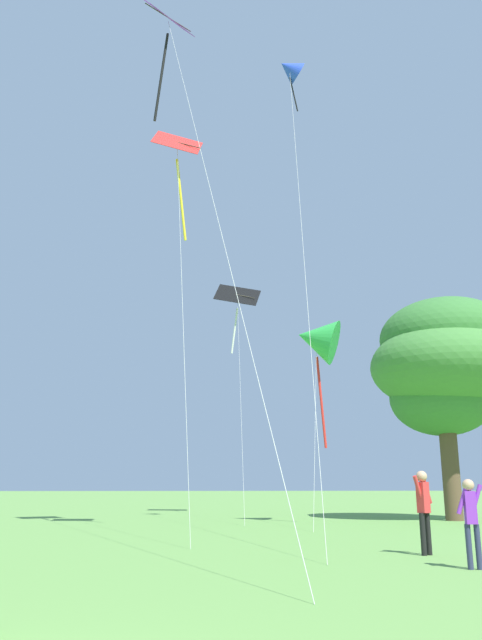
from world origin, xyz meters
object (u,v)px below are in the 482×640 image
object	(u,v)px
kite_blue_delta	(290,69)
kite_purple_streamer	(167,43)
kite_green_small	(316,339)
kite_black_large	(237,306)
tree_right_cluster	(445,364)
person_child_small	(471,514)
person_far_back	(423,504)
kite_red_high	(179,166)

from	to	relation	value
kite_blue_delta	kite_purple_streamer	bearing A→B (deg)	-148.59
kite_green_small	kite_black_large	xyz separation A→B (m)	(-2.47, 8.37, 3.73)
kite_black_large	tree_right_cluster	world-z (taller)	kite_black_large
kite_purple_streamer	person_child_small	xyz separation A→B (m)	(5.98, -8.56, -16.24)
person_far_back	person_child_small	size ratio (longest dim) A/B	1.13
kite_purple_streamer	person_child_small	bearing A→B (deg)	-55.08
kite_black_large	person_child_small	size ratio (longest dim) A/B	8.09
kite_green_small	person_far_back	xyz separation A→B (m)	(-0.47, -11.47, -6.34)
kite_blue_delta	kite_black_large	size ratio (longest dim) A/B	1.54
person_far_back	tree_right_cluster	bearing A→B (deg)	62.73
tree_right_cluster	kite_green_small	bearing A→B (deg)	-162.82
kite_purple_streamer	kite_green_small	xyz separation A→B (m)	(6.54, 5.32, -9.77)
tree_right_cluster	person_far_back	bearing A→B (deg)	-117.27
kite_blue_delta	kite_red_high	distance (m)	8.04
kite_black_large	tree_right_cluster	size ratio (longest dim) A/B	1.28
tree_right_cluster	person_child_small	bearing A→B (deg)	-113.90
person_far_back	kite_green_small	bearing A→B (deg)	87.66
person_child_small	kite_blue_delta	bearing A→B (deg)	93.66
kite_black_large	kite_red_high	distance (m)	13.37
kite_green_small	person_child_small	distance (m)	15.33
kite_green_small	person_child_small	world-z (taller)	kite_green_small
kite_blue_delta	kite_purple_streamer	size ratio (longest dim) A/B	1.02
kite_black_large	person_child_small	world-z (taller)	kite_black_large
person_far_back	kite_blue_delta	bearing A→B (deg)	95.19
kite_red_high	kite_green_small	bearing A→B (deg)	36.62
person_child_small	tree_right_cluster	world-z (taller)	tree_right_cluster
kite_black_large	person_far_back	world-z (taller)	kite_black_large
kite_black_large	tree_right_cluster	xyz separation A→B (m)	(8.94, -6.37, -4.26)
person_child_small	kite_purple_streamer	bearing A→B (deg)	124.92
kite_red_high	person_child_small	bearing A→B (deg)	-60.23
kite_black_large	kite_green_small	bearing A→B (deg)	-73.57
kite_red_high	kite_purple_streamer	bearing A→B (deg)	-123.08
kite_green_small	tree_right_cluster	bearing A→B (deg)	17.18
kite_green_small	person_child_small	xyz separation A→B (m)	(-0.56, -13.88, -6.47)
kite_green_small	kite_black_large	world-z (taller)	kite_black_large
kite_purple_streamer	kite_green_small	world-z (taller)	kite_purple_streamer
kite_blue_delta	kite_black_large	distance (m)	13.06
kite_blue_delta	person_child_small	xyz separation A→B (m)	(0.75, -11.76, -17.87)
kite_blue_delta	person_far_back	world-z (taller)	kite_blue_delta
kite_blue_delta	kite_green_small	distance (m)	11.68
kite_blue_delta	kite_red_high	size ratio (longest dim) A/B	1.35
kite_green_small	tree_right_cluster	distance (m)	6.80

